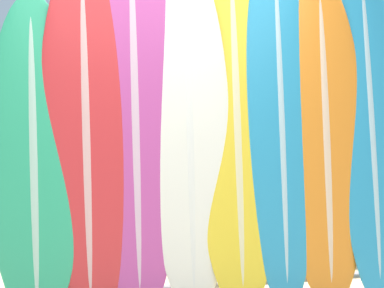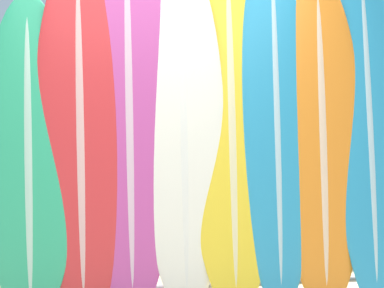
% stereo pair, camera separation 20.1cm
% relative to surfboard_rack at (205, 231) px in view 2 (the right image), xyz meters
% --- Properties ---
extents(ocean_water, '(120.00, 60.00, 0.01)m').
position_rel_surfboard_rack_xyz_m(ocean_water, '(-0.29, 36.44, -0.51)').
color(ocean_water, '#146693').
rests_on(ocean_water, ground_plane).
extents(surfboard_rack, '(2.58, 0.04, 0.94)m').
position_rel_surfboard_rack_xyz_m(surfboard_rack, '(0.00, 0.00, 0.00)').
color(surfboard_rack, slate).
rests_on(surfboard_rack, ground_plane).
extents(surfboard_slot_0, '(0.57, 0.49, 2.08)m').
position_rel_surfboard_rack_xyz_m(surfboard_slot_0, '(-1.12, -0.01, 0.53)').
color(surfboard_slot_0, '#289E70').
rests_on(surfboard_slot_0, ground_plane).
extents(surfboard_slot_1, '(0.59, 0.47, 2.34)m').
position_rel_surfboard_rack_xyz_m(surfboard_slot_1, '(-0.80, 0.01, 0.66)').
color(surfboard_slot_1, red).
rests_on(surfboard_slot_1, ground_plane).
extents(surfboard_slot_2, '(0.58, 0.50, 2.60)m').
position_rel_surfboard_rack_xyz_m(surfboard_slot_2, '(-0.49, 0.04, 0.79)').
color(surfboard_slot_2, '#B23D8E').
rests_on(surfboard_slot_2, ground_plane).
extents(surfboard_slot_3, '(0.54, 0.49, 2.35)m').
position_rel_surfboard_rack_xyz_m(surfboard_slot_3, '(-0.14, 0.01, 0.67)').
color(surfboard_slot_3, silver).
rests_on(surfboard_slot_3, ground_plane).
extents(surfboard_slot_4, '(0.59, 0.60, 2.42)m').
position_rel_surfboard_rack_xyz_m(surfboard_slot_4, '(0.18, 0.04, 0.70)').
color(surfboard_slot_4, yellow).
rests_on(surfboard_slot_4, ground_plane).
extents(surfboard_slot_5, '(0.48, 0.61, 2.48)m').
position_rel_surfboard_rack_xyz_m(surfboard_slot_5, '(0.47, 0.03, 0.73)').
color(surfboard_slot_5, teal).
rests_on(surfboard_slot_5, ground_plane).
extents(surfboard_slot_6, '(0.59, 0.55, 2.25)m').
position_rel_surfboard_rack_xyz_m(surfboard_slot_6, '(0.78, 0.00, 0.61)').
color(surfboard_slot_6, orange).
rests_on(surfboard_slot_6, ground_plane).
extents(surfboard_slot_7, '(0.49, 0.69, 2.44)m').
position_rel_surfboard_rack_xyz_m(surfboard_slot_7, '(1.11, 0.03, 0.71)').
color(surfboard_slot_7, teal).
rests_on(surfboard_slot_7, ground_plane).
extents(person_near_water, '(0.28, 0.30, 1.76)m').
position_rel_surfboard_rack_xyz_m(person_near_water, '(1.36, 3.64, 0.45)').
color(person_near_water, beige).
rests_on(person_near_water, ground_plane).
extents(person_mid_beach, '(0.31, 0.29, 1.79)m').
position_rel_surfboard_rack_xyz_m(person_mid_beach, '(-2.25, 6.20, 0.47)').
color(person_mid_beach, beige).
rests_on(person_mid_beach, ground_plane).
extents(person_far_left, '(0.28, 0.25, 1.61)m').
position_rel_surfboard_rack_xyz_m(person_far_left, '(1.74, 5.66, 0.37)').
color(person_far_left, tan).
rests_on(person_far_left, ground_plane).
extents(person_far_right, '(0.26, 0.29, 1.73)m').
position_rel_surfboard_rack_xyz_m(person_far_right, '(-1.89, 3.34, 0.43)').
color(person_far_right, '#A87A5B').
rests_on(person_far_right, ground_plane).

